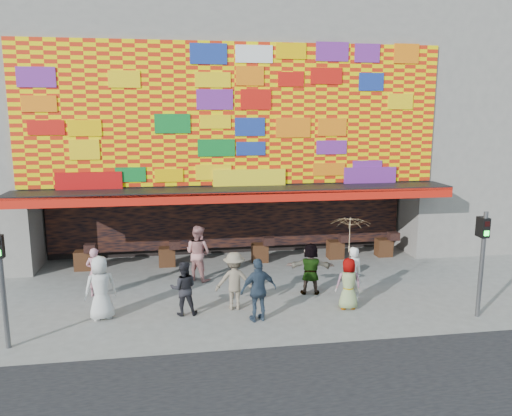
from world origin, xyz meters
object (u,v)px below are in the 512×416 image
at_px(ped_g, 348,284).
at_px(ped_f, 311,269).
at_px(signal_left, 1,275).
at_px(ped_d, 234,281).
at_px(parasol, 350,235).
at_px(ped_e, 259,290).
at_px(signal_right, 483,252).
at_px(ped_c, 184,288).
at_px(ped_a, 101,288).
at_px(ped_i, 198,253).
at_px(ped_b, 95,272).
at_px(ped_h, 352,274).

bearing_deg(ped_g, ped_f, -56.03).
xyz_separation_m(signal_left, ped_f, (8.22, 2.47, -1.04)).
bearing_deg(ped_d, parasol, 173.62).
xyz_separation_m(ped_d, ped_e, (0.56, -0.95, 0.03)).
bearing_deg(signal_right, ped_f, 149.47).
bearing_deg(ped_c, ped_a, 0.25).
bearing_deg(ped_i, ped_d, 146.80).
bearing_deg(ped_b, ped_f, -172.29).
relative_size(ped_a, ped_c, 1.16).
xyz_separation_m(signal_right, ped_d, (-6.68, 1.61, -1.01)).
relative_size(signal_right, ped_g, 1.98).
bearing_deg(ped_g, ped_e, 13.93).
distance_m(ped_b, ped_e, 5.37).
bearing_deg(signal_left, ped_g, 6.98).
relative_size(signal_left, ped_d, 1.77).
bearing_deg(parasol, signal_left, -173.02).
xyz_separation_m(ped_a, ped_i, (2.78, 2.90, 0.05)).
bearing_deg(ped_h, ped_f, -44.05).
bearing_deg(ped_f, ped_b, 3.75).
relative_size(ped_f, ped_h, 0.96).
height_order(ped_b, ped_f, ped_f).
relative_size(signal_right, ped_f, 1.83).
relative_size(ped_c, parasol, 0.78).
bearing_deg(parasol, ped_e, -170.79).
height_order(signal_right, ped_b, signal_right).
height_order(ped_g, ped_i, ped_i).
distance_m(ped_f, ped_g, 1.57).
bearing_deg(ped_f, ped_e, 53.46).
xyz_separation_m(signal_right, ped_e, (-6.12, 0.66, -0.98)).
bearing_deg(ped_a, parasol, 157.87).
height_order(ped_d, ped_g, ped_d).
bearing_deg(ped_i, signal_left, 80.16).
height_order(signal_right, ped_c, signal_right).
height_order(signal_left, parasol, signal_left).
xyz_separation_m(ped_d, parasol, (3.27, -0.51, 1.37)).
relative_size(ped_d, ped_e, 0.96).
relative_size(ped_a, ped_e, 1.02).
height_order(ped_a, ped_f, ped_a).
bearing_deg(ped_e, ped_a, -23.67).
relative_size(signal_left, ped_e, 1.70).
height_order(ped_e, ped_f, ped_e).
bearing_deg(parasol, ped_i, 142.36).
bearing_deg(ped_b, ped_g, 178.26).
height_order(ped_g, parasol, parasol).
xyz_separation_m(signal_right, ped_i, (-7.61, 4.34, -0.91)).
bearing_deg(ped_a, signal_right, 152.76).
distance_m(ped_b, ped_h, 7.87).
relative_size(ped_b, ped_i, 0.82).
height_order(ped_c, ped_e, ped_e).
bearing_deg(ped_i, ped_e, 150.03).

